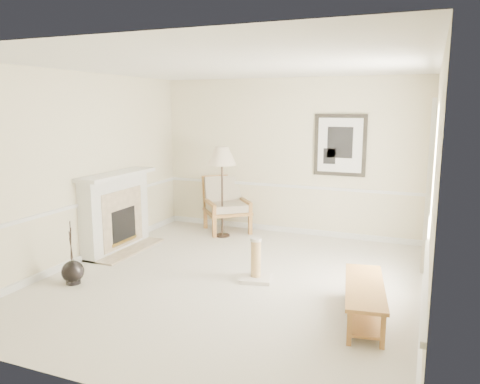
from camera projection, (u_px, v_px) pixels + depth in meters
name	position (u px, v px, depth m)	size (l,w,h in m)	color
ground	(231.00, 280.00, 6.49)	(5.50, 5.50, 0.00)	silver
room	(243.00, 146.00, 6.18)	(5.04, 5.54, 2.92)	beige
fireplace	(116.00, 212.00, 7.79)	(0.64, 1.64, 1.31)	white
floor_vase	(73.00, 272.00, 6.34)	(0.30, 0.30, 0.88)	black
armchair	(225.00, 201.00, 9.06)	(1.15, 1.15, 1.05)	olive
floor_lamp	(222.00, 158.00, 8.44)	(0.55, 0.55, 1.67)	black
bench	(364.00, 296.00, 5.27)	(0.65, 1.47, 0.40)	olive
scratching_post	(256.00, 267.00, 6.47)	(0.51, 0.51, 0.60)	silver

